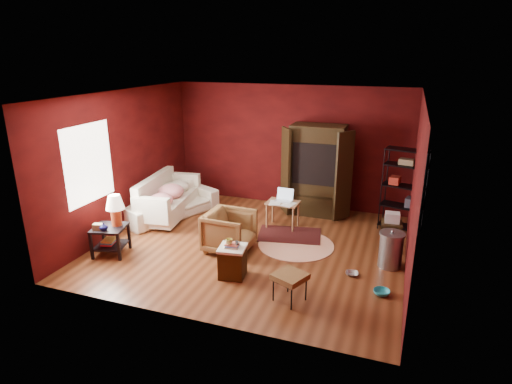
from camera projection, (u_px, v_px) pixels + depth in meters
room at (250, 174)px, 7.67m from camera, size 5.54×5.04×2.84m
sofa at (169, 198)px, 9.42m from camera, size 1.45×2.27×0.86m
armchair at (230, 230)px, 7.77m from camera, size 0.79×0.83×0.83m
pet_bowl_steel at (352, 269)px, 6.98m from camera, size 0.22×0.07×0.21m
pet_bowl_turquoise at (382, 288)px, 6.42m from camera, size 0.25×0.10×0.25m
vase at (104, 227)px, 7.43m from camera, size 0.16×0.17×0.14m
mug at (229, 241)px, 6.78m from camera, size 0.14×0.13×0.12m
side_table at (113, 219)px, 7.61m from camera, size 0.67×0.67×1.09m
sofa_cushions at (167, 199)px, 9.40m from camera, size 1.05×2.08×0.83m
hamper at (233, 261)px, 6.91m from camera, size 0.48×0.48×0.60m
footstool at (290, 278)px, 6.19m from camera, size 0.56×0.56×0.44m
rug_round at (296, 245)px, 8.11m from camera, size 1.61×1.61×0.01m
rug_oriental at (290, 235)px, 8.53m from camera, size 1.36×1.03×0.01m
laptop_desk at (283, 204)px, 8.80m from camera, size 0.67×0.53×0.80m
tv_armoire at (317, 169)px, 9.37m from camera, size 1.58×0.82×2.01m
wire_shelving at (404, 187)px, 8.51m from camera, size 0.89×0.53×1.70m
small_stand at (392, 222)px, 7.76m from camera, size 0.39×0.39×0.73m
trash_can at (391, 250)px, 7.21m from camera, size 0.44×0.44×0.67m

